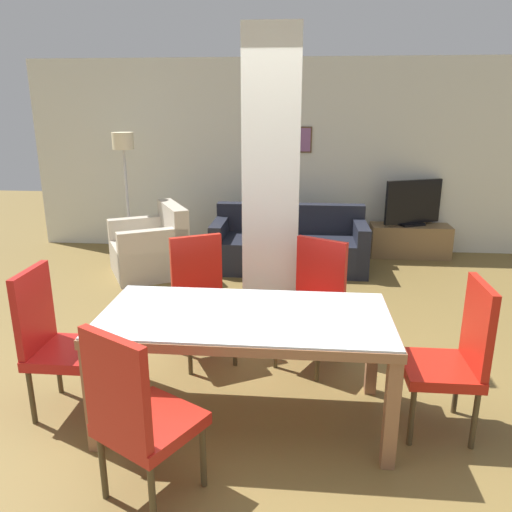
% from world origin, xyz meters
% --- Properties ---
extents(ground_plane, '(18.00, 18.00, 0.00)m').
position_xyz_m(ground_plane, '(0.00, 0.00, 0.00)').
color(ground_plane, brown).
extents(back_wall, '(7.20, 0.09, 2.70)m').
position_xyz_m(back_wall, '(0.00, 4.32, 1.35)').
color(back_wall, silver).
rests_on(back_wall, ground_plane).
extents(divider_pillar, '(0.49, 0.36, 2.70)m').
position_xyz_m(divider_pillar, '(0.08, 1.44, 1.35)').
color(divider_pillar, silver).
rests_on(divider_pillar, ground_plane).
extents(dining_table, '(1.88, 0.91, 0.77)m').
position_xyz_m(dining_table, '(0.00, 0.00, 0.62)').
color(dining_table, '#976645').
rests_on(dining_table, ground_plane).
extents(dining_chair_head_left, '(0.46, 0.46, 1.03)m').
position_xyz_m(dining_chair_head_left, '(-1.31, 0.00, 0.55)').
color(dining_chair_head_left, red).
rests_on(dining_chair_head_left, ground_plane).
extents(dining_chair_far_right, '(0.62, 0.62, 1.03)m').
position_xyz_m(dining_chair_far_right, '(0.46, 0.86, 0.55)').
color(dining_chair_far_right, red).
rests_on(dining_chair_far_right, ground_plane).
extents(dining_chair_near_left, '(0.63, 0.63, 1.03)m').
position_xyz_m(dining_chair_near_left, '(-0.47, -0.80, 0.55)').
color(dining_chair_near_left, '#B32016').
rests_on(dining_chair_near_left, ground_plane).
extents(dining_chair_far_left, '(0.62, 0.62, 1.03)m').
position_xyz_m(dining_chair_far_left, '(-0.46, 0.87, 0.55)').
color(dining_chair_far_left, red).
rests_on(dining_chair_far_left, ground_plane).
extents(dining_chair_head_right, '(0.46, 0.46, 1.03)m').
position_xyz_m(dining_chair_head_right, '(1.34, 0.00, 0.55)').
color(dining_chair_head_right, red).
rests_on(dining_chair_head_right, ground_plane).
extents(sofa, '(1.98, 0.86, 0.80)m').
position_xyz_m(sofa, '(0.20, 3.36, 0.28)').
color(sofa, black).
rests_on(sofa, ground_plane).
extents(armchair, '(1.18, 1.19, 0.87)m').
position_xyz_m(armchair, '(-1.53, 2.98, 0.30)').
color(armchair, '#C1B5A2').
rests_on(armchair, ground_plane).
extents(coffee_table, '(0.63, 0.53, 0.43)m').
position_xyz_m(coffee_table, '(0.10, 2.47, 0.22)').
color(coffee_table, olive).
rests_on(coffee_table, ground_plane).
extents(bottle, '(0.08, 0.08, 0.27)m').
position_xyz_m(bottle, '(0.17, 2.34, 0.53)').
color(bottle, '#194C23').
rests_on(bottle, coffee_table).
extents(tv_stand, '(1.09, 0.40, 0.45)m').
position_xyz_m(tv_stand, '(1.90, 4.04, 0.23)').
color(tv_stand, olive).
rests_on(tv_stand, ground_plane).
extents(tv_screen, '(0.81, 0.38, 0.64)m').
position_xyz_m(tv_screen, '(1.90, 4.04, 0.76)').
color(tv_screen, black).
rests_on(tv_screen, tv_stand).
extents(floor_lamp, '(0.28, 0.28, 1.73)m').
position_xyz_m(floor_lamp, '(-2.02, 3.61, 1.44)').
color(floor_lamp, '#B7B7BC').
rests_on(floor_lamp, ground_plane).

